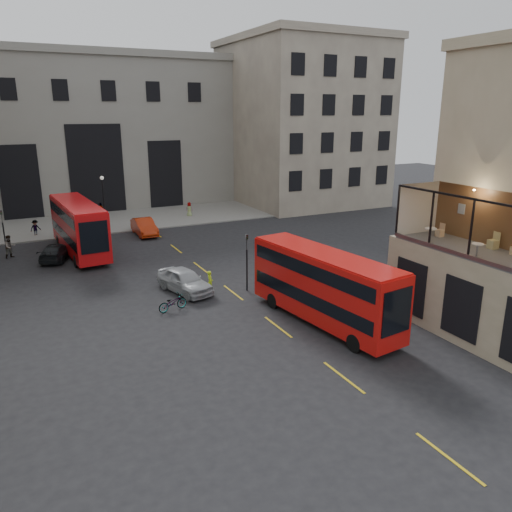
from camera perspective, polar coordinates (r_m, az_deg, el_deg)
name	(u,v)px	position (r m, az deg, el deg)	size (l,w,h in m)	color
ground	(379,367)	(24.26, 13.85, -12.26)	(140.00, 140.00, 0.00)	black
host_frontage	(483,299)	(27.77, 24.52, -4.49)	(3.00, 11.00, 4.50)	#BAAB8B
cafe_floor	(489,255)	(27.10, 25.09, 0.07)	(3.00, 10.00, 0.10)	slate
gateway	(86,128)	(64.62, -18.85, 13.65)	(35.00, 10.60, 18.00)	gray
building_right	(301,119)	(65.60, 5.13, 15.34)	(16.60, 18.60, 20.00)	#A89D88
pavement_far	(99,222)	(55.73, -17.49, 3.78)	(40.00, 12.00, 0.12)	slate
traffic_light_near	(247,255)	(32.21, -1.05, 0.10)	(0.16, 0.20, 3.80)	black
traffic_light_far	(3,227)	(44.83, -26.93, 2.95)	(0.16, 0.20, 3.80)	black
street_lamp_b	(104,206)	(51.41, -16.95, 5.48)	(0.36, 0.36, 5.33)	black
bus_near	(324,284)	(27.57, 7.75, -3.19)	(3.58, 10.38, 4.06)	red
bus_far	(78,225)	(43.28, -19.63, 3.36)	(3.20, 10.96, 4.32)	red
car_a	(185,281)	(32.77, -8.17, -2.79)	(1.85, 4.61, 1.57)	#ABAEB3
car_b	(144,227)	(48.65, -12.65, 3.27)	(1.65, 4.75, 1.56)	#A8260A
car_c	(56,252)	(42.55, -21.84, 0.44)	(1.80, 4.42, 1.28)	black
bicycle	(173,303)	(30.01, -9.51, -5.27)	(0.65, 1.86, 0.98)	gray
cyclist	(210,282)	(32.32, -5.27, -3.00)	(0.56, 0.37, 1.53)	#B9E117
pedestrian_a	(10,247)	(44.54, -26.31, 0.96)	(0.90, 0.70, 1.86)	gray
pedestrian_b	(35,228)	(51.26, -23.89, 2.92)	(1.02, 0.58, 1.57)	gray
pedestrian_c	(101,211)	(57.61, -17.29, 4.99)	(0.99, 0.41, 1.70)	gray
pedestrian_d	(189,210)	(56.26, -7.63, 5.29)	(0.79, 0.52, 1.63)	gray
cafe_table_mid	(477,248)	(26.16, 23.96, 0.82)	(0.55, 0.55, 0.69)	white
cafe_table_far	(430,233)	(28.24, 19.29, 2.51)	(0.63, 0.63, 0.79)	silver
cafe_chair_c	(493,244)	(28.21, 25.48, 1.28)	(0.46, 0.46, 0.87)	tan
cafe_chair_d	(440,233)	(29.82, 20.27, 2.53)	(0.38, 0.38, 0.75)	tan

